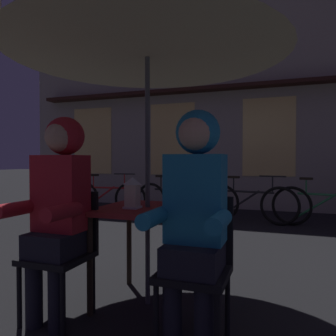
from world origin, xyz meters
TOP-DOWN VIEW (x-y plane):
  - ground_plane at (0.00, 0.00)m, footprint 60.00×60.00m
  - cafe_table at (0.00, 0.00)m, footprint 0.72×0.72m
  - patio_umbrella at (0.00, 0.00)m, footprint 2.10×2.10m
  - lantern at (-0.08, -0.10)m, footprint 0.11×0.11m
  - chair_left at (-0.48, -0.37)m, footprint 0.40×0.40m
  - chair_right at (0.48, -0.37)m, footprint 0.40×0.40m
  - person_left_hooded at (-0.48, -0.43)m, footprint 0.45×0.56m
  - person_right_hooded at (0.48, -0.43)m, footprint 0.45×0.56m
  - shopfront_building at (-0.43, 5.40)m, footprint 10.00×0.93m
  - bicycle_nearest at (-2.38, 3.47)m, footprint 1.68×0.20m
  - bicycle_second at (-0.93, 3.42)m, footprint 1.65×0.41m
  - bicycle_third at (0.42, 3.55)m, footprint 1.67×0.30m
  - bicycle_fourth at (1.61, 3.47)m, footprint 1.66×0.36m

SIDE VIEW (x-z plane):
  - ground_plane at x=0.00m, z-range 0.00..0.00m
  - bicycle_nearest at x=-2.38m, z-range -0.07..0.77m
  - bicycle_second at x=-0.93m, z-range -0.07..0.77m
  - bicycle_third at x=0.42m, z-range -0.07..0.77m
  - bicycle_fourth at x=1.61m, z-range -0.07..0.77m
  - chair_left at x=-0.48m, z-range 0.05..0.92m
  - chair_right at x=0.48m, z-range 0.05..0.92m
  - cafe_table at x=0.00m, z-range 0.27..1.01m
  - person_left_hooded at x=-0.48m, z-range 0.15..1.55m
  - person_right_hooded at x=0.48m, z-range 0.15..1.55m
  - lantern at x=-0.08m, z-range 0.75..0.98m
  - patio_umbrella at x=0.00m, z-range 0.90..3.21m
  - shopfront_building at x=-0.43m, z-range -0.01..6.19m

